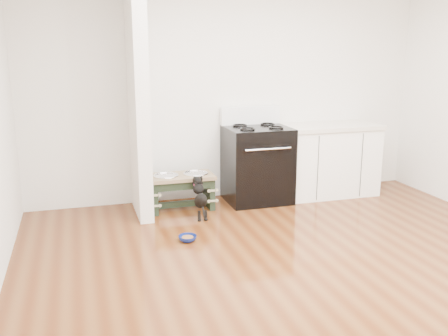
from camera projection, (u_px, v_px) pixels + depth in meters
The scene contains 8 objects.
ground at pixel (318, 277), 4.14m from camera, with size 5.00×5.00×0.00m, color #4B220D.
room_shell at pixel (328, 80), 3.76m from camera, with size 5.00×5.00×5.00m.
partition_wall at pixel (138, 95), 5.45m from camera, with size 0.15×0.80×2.70m, color silver.
oven_range at pixel (257, 163), 6.11m from camera, with size 0.76×0.69×1.14m.
cabinet_run at pixel (328, 160), 6.40m from camera, with size 1.24×0.64×0.91m.
dog_feeder at pixel (181, 185), 5.81m from camera, with size 0.76×0.40×0.43m.
puppy at pixel (200, 196), 5.54m from camera, with size 0.13×0.39×0.46m.
floor_bowl at pixel (188, 238), 4.90m from camera, with size 0.18×0.18×0.06m.
Camera 1 is at (-1.84, -3.42, 1.86)m, focal length 40.00 mm.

